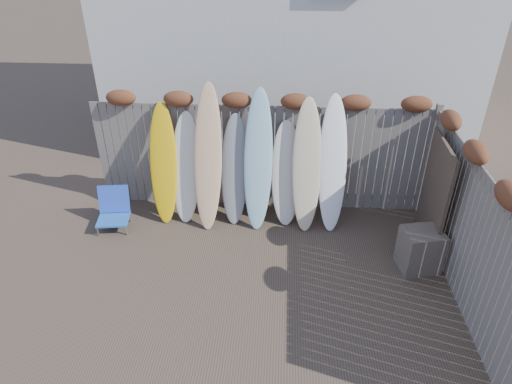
# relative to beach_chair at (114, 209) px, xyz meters

# --- Properties ---
(ground) EXTENTS (80.00, 80.00, 0.00)m
(ground) POSITION_rel_beach_chair_xyz_m (2.55, -1.55, -0.33)
(ground) COLOR #493A2D
(back_fence) EXTENTS (6.05, 0.28, 2.24)m
(back_fence) POSITION_rel_beach_chair_xyz_m (2.61, 0.84, 0.85)
(back_fence) COLOR slate
(back_fence) RESTS_ON ground
(right_fence) EXTENTS (0.28, 4.40, 2.24)m
(right_fence) POSITION_rel_beach_chair_xyz_m (5.54, -1.30, 0.81)
(right_fence) COLOR slate
(right_fence) RESTS_ON ground
(beach_chair) EXTENTS (0.60, 0.64, 0.71)m
(beach_chair) POSITION_rel_beach_chair_xyz_m (0.00, 0.00, 0.00)
(beach_chair) COLOR #2461B4
(beach_chair) RESTS_ON ground
(wooden_crate) EXTENTS (0.68, 0.60, 0.68)m
(wooden_crate) POSITION_rel_beach_chair_xyz_m (5.14, -0.84, 0.01)
(wooden_crate) COLOR #423731
(wooden_crate) RESTS_ON ground
(lattice_panel) EXTENTS (0.10, 1.26, 1.89)m
(lattice_panel) POSITION_rel_beach_chair_xyz_m (5.38, -0.26, 0.61)
(lattice_panel) COLOR brown
(lattice_panel) RESTS_ON ground
(surfboard_0) EXTENTS (0.52, 0.76, 2.08)m
(surfboard_0) POSITION_rel_beach_chair_xyz_m (0.87, 0.42, 0.71)
(surfboard_0) COLOR #E2B00A
(surfboard_0) RESTS_ON ground
(surfboard_1) EXTENTS (0.56, 0.72, 1.92)m
(surfboard_1) POSITION_rel_beach_chair_xyz_m (1.26, 0.44, 0.63)
(surfboard_1) COLOR white
(surfboard_1) RESTS_ON ground
(surfboard_2) EXTENTS (0.51, 0.87, 2.46)m
(surfboard_2) POSITION_rel_beach_chair_xyz_m (1.68, 0.33, 0.90)
(surfboard_2) COLOR #FAA87E
(surfboard_2) RESTS_ON ground
(surfboard_3) EXTENTS (0.49, 0.69, 1.91)m
(surfboard_3) POSITION_rel_beach_chair_xyz_m (2.12, 0.44, 0.62)
(surfboard_3) COLOR gray
(surfboard_3) RESTS_ON ground
(surfboard_4) EXTENTS (0.51, 0.84, 2.37)m
(surfboard_4) POSITION_rel_beach_chair_xyz_m (2.54, 0.37, 0.85)
(surfboard_4) COLOR #96C6D8
(surfboard_4) RESTS_ON ground
(surfboard_5) EXTENTS (0.58, 0.69, 1.81)m
(surfboard_5) POSITION_rel_beach_chair_xyz_m (3.03, 0.45, 0.57)
(surfboard_5) COLOR white
(surfboard_5) RESTS_ON ground
(surfboard_6) EXTENTS (0.52, 0.80, 2.24)m
(surfboard_6) POSITION_rel_beach_chair_xyz_m (3.37, 0.36, 0.79)
(surfboard_6) COLOR beige
(surfboard_6) RESTS_ON ground
(surfboard_7) EXTENTS (0.52, 0.83, 2.29)m
(surfboard_7) POSITION_rel_beach_chair_xyz_m (3.81, 0.39, 0.81)
(surfboard_7) COLOR white
(surfboard_7) RESTS_ON ground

